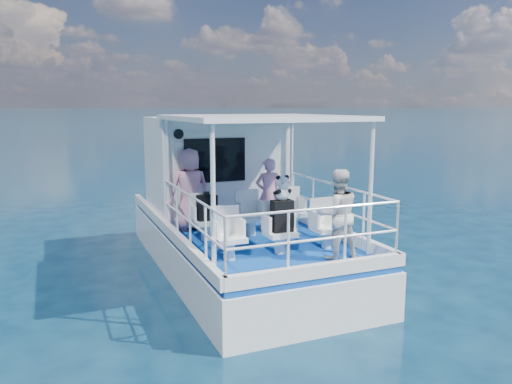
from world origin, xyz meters
The scene contains 20 objects.
ground centered at (0.00, 0.00, 0.00)m, with size 2000.00×2000.00×0.00m, color #072239.
hull centered at (0.00, 1.00, 0.00)m, with size 3.00×7.00×1.60m, color white.
deck centered at (0.00, 1.00, 0.85)m, with size 2.90×6.90×0.10m, color #0A3991.
cabin centered at (0.00, 2.30, 2.00)m, with size 2.85×2.00×2.20m, color white.
canopy centered at (0.00, -0.20, 3.14)m, with size 3.00×3.20×0.08m, color white.
canopy_posts centered at (0.00, -0.25, 2.00)m, with size 2.77×2.97×2.20m.
railings centered at (0.00, -0.58, 1.40)m, with size 2.84×3.59×1.00m, color white, non-canonical shape.
seat_port_fwd centered at (-0.90, 0.20, 1.09)m, with size 0.48×0.46×0.38m, color white.
seat_center_fwd centered at (0.00, 0.20, 1.09)m, with size 0.48×0.46×0.38m, color white.
seat_stbd_fwd centered at (0.90, 0.20, 1.09)m, with size 0.48×0.46×0.38m, color white.
seat_port_aft centered at (-0.90, -1.10, 1.09)m, with size 0.48×0.46×0.38m, color white.
seat_center_aft centered at (0.00, -1.10, 1.09)m, with size 0.48×0.46×0.38m, color white.
seat_stbd_aft centered at (0.90, -1.10, 1.09)m, with size 0.48×0.46×0.38m, color white.
passenger_port_fwd centered at (-0.96, 1.06, 1.72)m, with size 0.61×0.44×1.63m, color #C78199.
passenger_stbd_fwd centered at (0.51, 0.53, 1.61)m, with size 0.52×0.34×1.43m, color pink.
passenger_stbd_aft centered at (0.72, -1.71, 1.63)m, with size 0.71×0.55×1.46m, color silver.
backpack_port centered at (-0.88, 0.17, 1.51)m, with size 0.35×0.20×0.46m, color black.
backpack_center centered at (0.02, -1.12, 1.54)m, with size 0.35×0.20×0.53m, color black.
compact_camera centered at (-0.89, 0.16, 1.78)m, with size 0.11×0.06×0.06m, color black.
panda centered at (0.03, -1.11, 2.01)m, with size 0.27×0.22×0.41m, color white, non-canonical shape.
Camera 1 is at (-3.47, -8.41, 3.33)m, focal length 35.00 mm.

